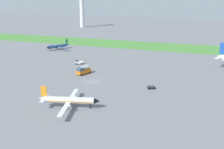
{
  "coord_description": "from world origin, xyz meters",
  "views": [
    {
      "loc": [
        39.8,
        -86.93,
        30.54
      ],
      "look_at": [
        6.86,
        1.65,
        3.0
      ],
      "focal_mm": 44.02,
      "sensor_mm": 36.0,
      "label": 1
    }
  ],
  "objects_px": {
    "airplane_taxiing_turboprop": "(58,46)",
    "airplane_foreground_turboprop": "(69,100)",
    "pushback_tug_by_runway": "(79,62)",
    "baggage_cart_near_gate": "(151,87)",
    "control_tower": "(82,7)",
    "fuel_truck_midfield": "(84,70)"
  },
  "relations": [
    {
      "from": "airplane_taxiing_turboprop",
      "to": "pushback_tug_by_runway",
      "type": "relative_size",
      "value": 4.11
    },
    {
      "from": "control_tower",
      "to": "airplane_taxiing_turboprop",
      "type": "bearing_deg",
      "value": -70.81
    },
    {
      "from": "baggage_cart_near_gate",
      "to": "fuel_truck_midfield",
      "type": "height_order",
      "value": "fuel_truck_midfield"
    },
    {
      "from": "pushback_tug_by_runway",
      "to": "baggage_cart_near_gate",
      "type": "bearing_deg",
      "value": 122.76
    },
    {
      "from": "baggage_cart_near_gate",
      "to": "pushback_tug_by_runway",
      "type": "relative_size",
      "value": 0.73
    },
    {
      "from": "airplane_taxiing_turboprop",
      "to": "baggage_cart_near_gate",
      "type": "height_order",
      "value": "airplane_taxiing_turboprop"
    },
    {
      "from": "airplane_taxiing_turboprop",
      "to": "airplane_foreground_turboprop",
      "type": "relative_size",
      "value": 0.82
    },
    {
      "from": "airplane_taxiing_turboprop",
      "to": "baggage_cart_near_gate",
      "type": "bearing_deg",
      "value": 79.24
    },
    {
      "from": "airplane_foreground_turboprop",
      "to": "baggage_cart_near_gate",
      "type": "distance_m",
      "value": 29.97
    },
    {
      "from": "airplane_foreground_turboprop",
      "to": "control_tower",
      "type": "bearing_deg",
      "value": 99.85
    },
    {
      "from": "control_tower",
      "to": "airplane_foreground_turboprop",
      "type": "bearing_deg",
      "value": -64.75
    },
    {
      "from": "airplane_foreground_turboprop",
      "to": "fuel_truck_midfield",
      "type": "height_order",
      "value": "airplane_foreground_turboprop"
    },
    {
      "from": "airplane_foreground_turboprop",
      "to": "control_tower",
      "type": "relative_size",
      "value": 0.63
    },
    {
      "from": "airplane_foreground_turboprop",
      "to": "fuel_truck_midfield",
      "type": "distance_m",
      "value": 33.93
    },
    {
      "from": "baggage_cart_near_gate",
      "to": "fuel_truck_midfield",
      "type": "bearing_deg",
      "value": -45.19
    },
    {
      "from": "airplane_taxiing_turboprop",
      "to": "airplane_foreground_turboprop",
      "type": "bearing_deg",
      "value": 59.21
    },
    {
      "from": "baggage_cart_near_gate",
      "to": "control_tower",
      "type": "height_order",
      "value": "control_tower"
    },
    {
      "from": "airplane_taxiing_turboprop",
      "to": "control_tower",
      "type": "height_order",
      "value": "control_tower"
    },
    {
      "from": "fuel_truck_midfield",
      "to": "pushback_tug_by_runway",
      "type": "xyz_separation_m",
      "value": [
        -9.45,
        14.07,
        -0.67
      ]
    },
    {
      "from": "fuel_truck_midfield",
      "to": "pushback_tug_by_runway",
      "type": "distance_m",
      "value": 16.96
    },
    {
      "from": "fuel_truck_midfield",
      "to": "pushback_tug_by_runway",
      "type": "relative_size",
      "value": 1.72
    },
    {
      "from": "airplane_foreground_turboprop",
      "to": "fuel_truck_midfield",
      "type": "relative_size",
      "value": 2.9
    }
  ]
}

